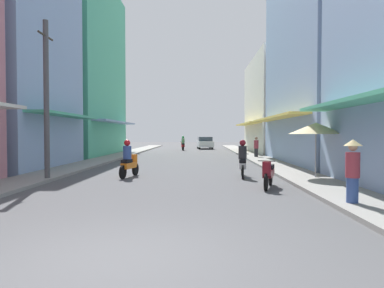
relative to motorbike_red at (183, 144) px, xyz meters
The scene contains 16 objects.
ground_plane 13.67m from the motorbike_red, 87.12° to the right, with size 102.84×102.84×0.00m, color #4C4C4F.
sidewalk_left 14.44m from the motorbike_red, 109.05° to the right, with size 1.87×54.75×0.12m, color gray.
sidewalk_right 14.94m from the motorbike_red, 65.96° to the right, with size 1.87×54.75×0.12m, color gray.
building_left_mid 22.20m from the motorbike_red, 113.56° to the right, with size 7.05×8.00×11.57m.
building_left_far 14.03m from the motorbike_red, 134.12° to the right, with size 7.05×11.83×14.49m.
building_right_mid 20.63m from the motorbike_red, 58.83° to the right, with size 7.05×11.91×15.74m.
building_right_far 11.36m from the motorbike_red, 20.27° to the right, with size 7.05×12.17×9.19m.
motorbike_red is the anchor object (origin of this frame).
motorbike_white 23.65m from the motorbike_red, 81.11° to the right, with size 0.55×1.81×1.58m.
motorbike_orange 23.52m from the motorbike_red, 92.69° to the right, with size 0.64×1.78×1.58m.
motorbike_maroon 26.64m from the motorbike_red, 81.02° to the right, with size 0.74×1.75×0.96m.
parked_car 4.56m from the motorbike_red, 57.25° to the left, with size 2.09×4.23×1.45m.
pedestrian_midway 29.83m from the motorbike_red, 79.09° to the right, with size 0.44×0.44×1.69m.
pedestrian_far 13.56m from the motorbike_red, 63.50° to the right, with size 0.34×0.34×1.60m.
vendor_umbrella 25.06m from the motorbike_red, 75.11° to the right, with size 2.10×2.10×2.27m.
utility_pole 25.18m from the motorbike_red, 99.24° to the right, with size 0.20×1.20×6.16m.
Camera 1 is at (1.18, -4.89, 1.83)m, focal length 32.39 mm.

